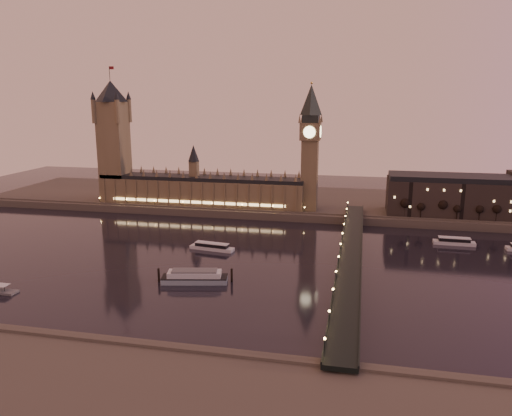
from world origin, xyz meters
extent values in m
plane|color=black|center=(0.00, 0.00, 0.00)|extent=(700.00, 700.00, 0.00)
cube|color=#423D35|center=(30.00, 165.00, 3.00)|extent=(560.00, 130.00, 6.00)
cube|color=brown|center=(-40.00, 121.00, 17.00)|extent=(180.00, 26.00, 22.00)
cube|color=black|center=(-40.00, 121.00, 29.60)|extent=(180.00, 22.00, 3.20)
cube|color=#FFCC7F|center=(-40.00, 107.50, 11.00)|extent=(153.00, 0.25, 2.20)
cube|color=brown|center=(-120.00, 121.00, 50.00)|extent=(22.00, 22.00, 88.00)
cone|color=black|center=(-120.00, 121.00, 103.00)|extent=(31.68, 31.68, 18.00)
cylinder|color=black|center=(-120.00, 121.00, 118.00)|extent=(0.44, 0.44, 12.00)
cube|color=maroon|center=(-117.80, 121.00, 122.50)|extent=(4.00, 0.15, 2.50)
cube|color=brown|center=(54.00, 121.00, 35.00)|extent=(13.00, 13.00, 58.00)
cube|color=brown|center=(54.00, 121.00, 71.00)|extent=(16.00, 16.00, 14.00)
cylinder|color=#FFEAA5|center=(54.00, 112.82, 71.00)|extent=(9.60, 0.35, 9.60)
cylinder|color=#FFEAA5|center=(45.82, 121.00, 71.00)|extent=(0.35, 9.60, 9.60)
cube|color=black|center=(54.00, 121.00, 81.00)|extent=(13.00, 13.00, 6.00)
cone|color=black|center=(54.00, 121.00, 96.00)|extent=(17.68, 17.68, 24.00)
sphere|color=gold|center=(54.00, 121.00, 109.00)|extent=(2.00, 2.00, 2.00)
cube|color=black|center=(92.00, 0.00, 8.00)|extent=(13.00, 260.00, 2.00)
cube|color=black|center=(85.70, 0.00, 9.50)|extent=(0.60, 260.00, 1.00)
cube|color=black|center=(98.30, 0.00, 9.50)|extent=(0.60, 260.00, 1.00)
cube|color=black|center=(172.00, 127.00, 20.00)|extent=(110.00, 36.00, 28.00)
cube|color=black|center=(172.00, 127.00, 36.00)|extent=(108.00, 34.00, 4.00)
cylinder|color=black|center=(129.43, 109.00, 10.80)|extent=(0.70, 0.70, 9.60)
sphere|color=black|center=(129.43, 109.00, 15.82)|extent=(6.40, 6.40, 6.40)
cylinder|color=black|center=(143.02, 109.00, 10.80)|extent=(0.70, 0.70, 9.60)
sphere|color=black|center=(143.02, 109.00, 15.82)|extent=(6.40, 6.40, 6.40)
cylinder|color=black|center=(156.61, 109.00, 10.80)|extent=(0.70, 0.70, 9.60)
sphere|color=black|center=(156.61, 109.00, 15.82)|extent=(6.40, 6.40, 6.40)
cylinder|color=black|center=(170.20, 109.00, 10.80)|extent=(0.70, 0.70, 9.60)
sphere|color=black|center=(170.20, 109.00, 15.82)|extent=(6.40, 6.40, 6.40)
cylinder|color=black|center=(183.79, 109.00, 10.80)|extent=(0.70, 0.70, 9.60)
sphere|color=black|center=(183.79, 109.00, 15.82)|extent=(6.40, 6.40, 6.40)
cylinder|color=black|center=(197.38, 109.00, 10.80)|extent=(0.70, 0.70, 9.60)
sphere|color=black|center=(197.38, 109.00, 15.82)|extent=(6.40, 6.40, 6.40)
cube|color=silver|center=(1.99, 15.14, 1.10)|extent=(30.59, 10.73, 2.20)
cube|color=black|center=(1.99, 15.14, 3.30)|extent=(22.71, 8.45, 2.20)
cube|color=silver|center=(1.99, 15.14, 4.59)|extent=(23.34, 8.80, 0.40)
cube|color=silver|center=(159.88, 61.45, 1.15)|extent=(27.32, 7.23, 2.30)
cube|color=black|center=(159.88, 61.45, 3.45)|extent=(20.23, 5.89, 2.30)
cube|color=silver|center=(159.88, 61.45, 4.82)|extent=(20.78, 6.18, 0.42)
cube|color=#7D919F|center=(10.15, -43.13, 1.44)|extent=(36.61, 16.94, 2.87)
cube|color=black|center=(10.15, -43.13, 3.15)|extent=(36.61, 16.94, 0.55)
cube|color=silver|center=(10.15, -43.13, 4.86)|extent=(29.90, 14.51, 2.87)
cube|color=#595B5E|center=(10.15, -43.13, 6.68)|extent=(25.35, 12.52, 0.77)
cylinder|color=black|center=(-9.31, -46.19, 3.75)|extent=(1.21, 1.21, 7.51)
cylinder|color=black|center=(29.60, -38.07, 3.75)|extent=(1.21, 1.21, 7.51)
camera|label=1|loc=(96.42, -285.75, 98.73)|focal=35.00mm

